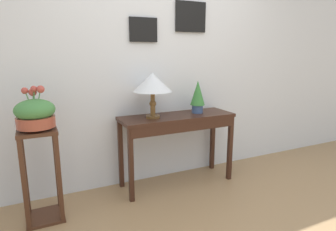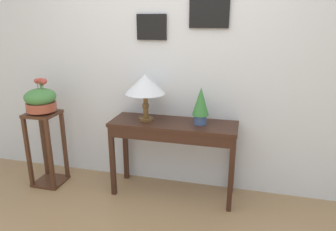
% 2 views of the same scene
% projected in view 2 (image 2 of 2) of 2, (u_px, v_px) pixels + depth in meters
% --- Properties ---
extents(back_wall_with_art, '(9.00, 0.13, 2.80)m').
position_uv_depth(back_wall_with_art, '(174.00, 55.00, 3.09)').
color(back_wall_with_art, silver).
rests_on(back_wall_with_art, ground).
extents(console_table, '(1.24, 0.41, 0.78)m').
position_uv_depth(console_table, '(173.00, 134.00, 2.99)').
color(console_table, '#381E14').
rests_on(console_table, ground).
extents(table_lamp, '(0.39, 0.39, 0.46)m').
position_uv_depth(table_lamp, '(145.00, 85.00, 2.94)').
color(table_lamp, brown).
rests_on(table_lamp, console_table).
extents(potted_plant_on_console, '(0.16, 0.16, 0.36)m').
position_uv_depth(potted_plant_on_console, '(201.00, 104.00, 2.87)').
color(potted_plant_on_console, '#3D5684').
rests_on(potted_plant_on_console, console_table).
extents(pedestal_stand_left, '(0.31, 0.31, 0.82)m').
position_uv_depth(pedestal_stand_left, '(47.00, 149.00, 3.30)').
color(pedestal_stand_left, '#472819').
rests_on(pedestal_stand_left, ground).
extents(planter_bowl_wide, '(0.32, 0.32, 0.36)m').
position_uv_depth(planter_bowl_wide, '(41.00, 100.00, 3.13)').
color(planter_bowl_wide, '#9E4733').
rests_on(planter_bowl_wide, pedestal_stand_left).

